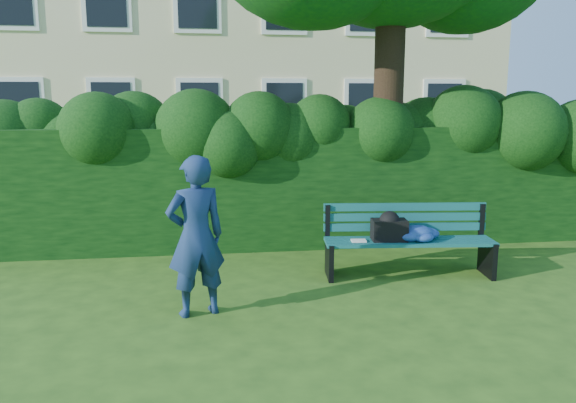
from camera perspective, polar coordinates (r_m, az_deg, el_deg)
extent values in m
plane|color=#2D5018|center=(6.67, 0.72, -8.98)|extent=(80.00, 80.00, 0.00)
cube|color=white|center=(16.97, -25.54, 8.63)|extent=(1.30, 0.08, 1.60)
cube|color=black|center=(16.93, -25.58, 8.63)|extent=(1.05, 0.04, 1.35)
cube|color=white|center=(16.42, -17.44, 9.14)|extent=(1.30, 0.08, 1.60)
cube|color=black|center=(16.38, -17.46, 9.13)|extent=(1.05, 0.04, 1.35)
cube|color=white|center=(16.20, -8.93, 9.47)|extent=(1.30, 0.08, 1.60)
cube|color=black|center=(16.16, -8.93, 9.47)|extent=(1.05, 0.04, 1.35)
cube|color=white|center=(16.34, -0.37, 9.60)|extent=(1.30, 0.08, 1.60)
cube|color=black|center=(16.30, -0.35, 9.60)|extent=(1.05, 0.04, 1.35)
cube|color=white|center=(16.83, 7.88, 9.52)|extent=(1.30, 0.08, 1.60)
cube|color=black|center=(16.79, 7.91, 9.52)|extent=(1.05, 0.04, 1.35)
cube|color=white|center=(17.63, 15.51, 9.28)|extent=(1.30, 0.08, 1.60)
cube|color=black|center=(17.59, 15.56, 9.28)|extent=(1.05, 0.04, 1.35)
cube|color=white|center=(16.62, -17.98, 18.82)|extent=(1.30, 0.08, 1.60)
cube|color=black|center=(16.58, -18.01, 18.84)|extent=(1.05, 0.04, 1.35)
cube|color=white|center=(16.41, -9.21, 19.29)|extent=(1.30, 0.08, 1.60)
cube|color=black|center=(16.37, -9.22, 19.31)|extent=(1.05, 0.04, 1.35)
cube|color=white|center=(16.55, -0.38, 19.34)|extent=(1.30, 0.08, 1.60)
cube|color=black|center=(16.51, -0.36, 19.36)|extent=(1.05, 0.04, 1.35)
cube|color=white|center=(17.03, 8.12, 18.98)|extent=(1.30, 0.08, 1.60)
cube|color=black|center=(16.99, 8.16, 19.00)|extent=(1.05, 0.04, 1.35)
cube|color=white|center=(17.82, 15.96, 18.31)|extent=(1.30, 0.08, 1.60)
cube|color=black|center=(17.78, 16.01, 18.33)|extent=(1.05, 0.04, 1.35)
cube|color=black|center=(8.57, -1.47, 1.57)|extent=(10.00, 1.00, 1.80)
cylinder|color=black|center=(8.68, 10.21, 12.28)|extent=(0.44, 0.44, 5.05)
cube|color=#105351|center=(7.04, 12.59, -4.36)|extent=(2.11, 0.31, 0.04)
cube|color=#105351|center=(7.15, 12.35, -4.12)|extent=(2.11, 0.31, 0.04)
cube|color=#105351|center=(7.27, 12.11, -3.88)|extent=(2.11, 0.31, 0.04)
cube|color=#105351|center=(7.38, 11.89, -3.66)|extent=(2.11, 0.31, 0.04)
cube|color=#105351|center=(7.42, 11.77, -2.54)|extent=(2.10, 0.25, 0.10)
cube|color=#105351|center=(7.41, 11.79, -1.54)|extent=(2.10, 0.25, 0.10)
cube|color=#105351|center=(7.39, 11.81, -0.53)|extent=(2.10, 0.25, 0.10)
cube|color=black|center=(7.09, 4.22, -5.96)|extent=(0.11, 0.50, 0.44)
cube|color=black|center=(7.23, 4.03, -2.11)|extent=(0.07, 0.07, 0.45)
cube|color=black|center=(6.98, 4.28, -4.34)|extent=(0.10, 0.42, 0.05)
cube|color=black|center=(7.58, 19.58, -5.47)|extent=(0.11, 0.50, 0.44)
cube|color=black|center=(7.71, 19.07, -1.88)|extent=(0.07, 0.07, 0.45)
cube|color=black|center=(7.48, 19.83, -3.95)|extent=(0.10, 0.42, 0.05)
cube|color=white|center=(7.02, 7.19, -3.97)|extent=(0.19, 0.15, 0.02)
cube|color=black|center=(7.11, 10.24, -2.86)|extent=(0.46, 0.31, 0.26)
imported|color=navy|center=(5.79, -9.34, -3.52)|extent=(0.70, 0.57, 1.66)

